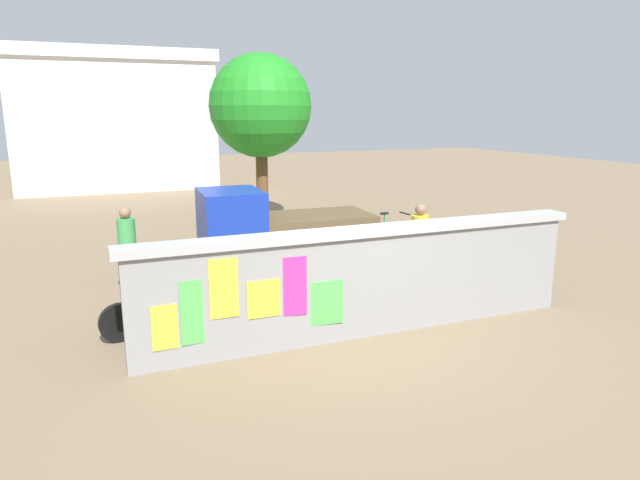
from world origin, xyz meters
The scene contains 9 objects.
ground centered at (0.00, 8.00, 0.00)m, with size 60.00×60.00×0.00m, color #7A664C.
poster_wall centered at (-0.01, 0.00, 0.87)m, with size 7.34×0.42×1.70m.
auto_rickshaw_truck centered at (-0.26, 3.64, 0.90)m, with size 3.65×1.62×1.85m.
motorcycle centered at (-2.91, 1.21, 0.46)m, with size 1.90×0.56×0.87m.
bicycle_near centered at (2.99, 4.71, 0.36)m, with size 1.71×0.44×0.95m.
person_walking centered at (2.14, 1.96, 0.99)m, with size 0.38×0.38×1.62m.
person_bystander centered at (-3.27, 3.78, 0.99)m, with size 0.44×0.44×1.62m.
tree_roadside centered at (1.03, 9.20, 3.53)m, with size 3.07×3.07×5.09m.
building_background centered at (-2.61, 20.67, 3.02)m, with size 8.60×6.12×6.00m.
Camera 1 is at (-3.78, -7.33, 3.38)m, focal length 31.42 mm.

